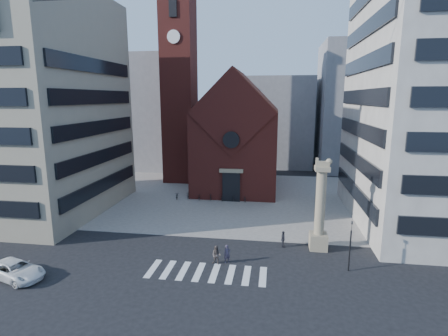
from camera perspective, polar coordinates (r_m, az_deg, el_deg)
The scene contains 22 objects.
ground at distance 32.36m, azimuth -2.75°, elevation -14.12°, with size 120.00×120.00×0.00m, color black.
piazza at distance 49.95m, azimuth 1.49°, elevation -4.75°, with size 46.00×30.00×0.05m, color #9C958E.
zebra_crossing at distance 29.64m, azimuth -2.84°, elevation -16.65°, with size 10.20×3.20×0.01m, color white, non-canonical shape.
church at distance 54.30m, azimuth 2.31°, elevation 5.12°, with size 12.00×16.65×18.00m.
campanile at distance 58.80m, azimuth -7.29°, elevation 13.09°, with size 5.50×5.50×31.20m.
building_left at distance 48.78m, azimuth -29.55°, elevation 8.86°, with size 18.00×20.00×26.00m, color gray.
bg_block_left at distance 73.36m, azimuth -12.26°, elevation 8.88°, with size 16.00×14.00×22.00m, color gray.
bg_block_mid at distance 73.79m, azimuth 8.69°, elevation 7.46°, with size 14.00×12.00×18.00m, color gray.
bg_block_right at distance 72.48m, azimuth 21.68°, elevation 9.10°, with size 16.00×14.00×24.00m, color gray.
lion_column at distance 33.58m, azimuth 15.38°, elevation -7.20°, with size 1.63×1.60×8.68m.
traffic_light at distance 30.62m, azimuth 19.91°, elevation -11.68°, with size 0.13×0.16×4.30m.
white_car at distance 32.82m, azimuth -30.86°, elevation -14.13°, with size 2.27×4.91×1.37m, color white.
pedestrian_0 at distance 30.81m, azimuth 0.52°, elevation -13.84°, with size 0.58×0.38×1.60m, color #342D3F.
pedestrian_1 at distance 30.56m, azimuth -1.25°, elevation -14.03°, with size 0.79×0.62×1.64m, color #544843.
pedestrian_2 at distance 34.17m, azimuth 9.62°, elevation -11.39°, with size 0.93×0.39×1.58m, color #27272F.
scooter_0 at distance 49.46m, azimuth -7.68°, elevation -4.46°, with size 0.59×1.69×0.89m, color black.
scooter_1 at distance 49.04m, azimuth -5.90°, elevation -4.49°, with size 0.46×1.64×0.98m, color black.
scooter_2 at distance 48.69m, azimuth -4.09°, elevation -4.64°, with size 0.59×1.69×0.89m, color black.
scooter_3 at distance 48.37m, azimuth -2.25°, elevation -4.67°, with size 0.46×1.64×0.98m, color black.
scooter_4 at distance 48.12m, azimuth -0.39°, elevation -4.80°, with size 0.59×1.69×0.89m, color black.
scooter_5 at distance 47.90m, azimuth 1.48°, elevation -4.82°, with size 0.46×1.64×0.98m, color black.
scooter_6 at distance 47.76m, azimuth 3.38°, elevation -4.95°, with size 0.59×1.69×0.89m, color black.
Camera 1 is at (5.79, -28.62, 13.96)m, focal length 28.00 mm.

